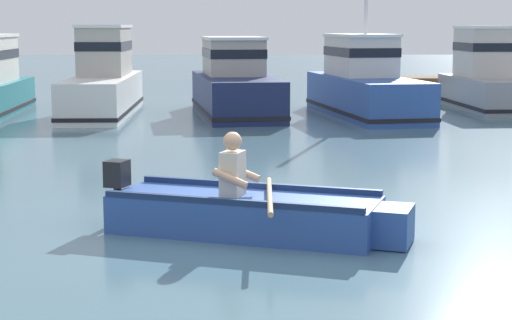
{
  "coord_description": "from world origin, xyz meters",
  "views": [
    {
      "loc": [
        -0.33,
        -10.16,
        2.41
      ],
      "look_at": [
        -0.16,
        1.55,
        0.55
      ],
      "focal_mm": 59.86,
      "sensor_mm": 36.0,
      "label": 1
    }
  ],
  "objects_px": {
    "moored_boat_navy": "(235,85)",
    "moored_boat_blue": "(364,85)",
    "rowboat_with_person": "(251,213)",
    "moored_boat_grey": "(486,79)",
    "moored_boat_white": "(104,81)"
  },
  "relations": [
    {
      "from": "moored_boat_white",
      "to": "moored_boat_navy",
      "type": "relative_size",
      "value": 1.08
    },
    {
      "from": "moored_boat_navy",
      "to": "moored_boat_blue",
      "type": "relative_size",
      "value": 0.95
    },
    {
      "from": "moored_boat_blue",
      "to": "moored_boat_grey",
      "type": "distance_m",
      "value": 4.16
    },
    {
      "from": "moored_boat_blue",
      "to": "moored_boat_grey",
      "type": "height_order",
      "value": "moored_boat_blue"
    },
    {
      "from": "moored_boat_navy",
      "to": "moored_boat_blue",
      "type": "bearing_deg",
      "value": -4.39
    },
    {
      "from": "rowboat_with_person",
      "to": "moored_boat_navy",
      "type": "bearing_deg",
      "value": 91.29
    },
    {
      "from": "moored_boat_blue",
      "to": "rowboat_with_person",
      "type": "bearing_deg",
      "value": -103.55
    },
    {
      "from": "moored_boat_blue",
      "to": "moored_boat_grey",
      "type": "relative_size",
      "value": 1.33
    },
    {
      "from": "rowboat_with_person",
      "to": "moored_boat_blue",
      "type": "bearing_deg",
      "value": 76.45
    },
    {
      "from": "moored_boat_white",
      "to": "rowboat_with_person",
      "type": "bearing_deg",
      "value": -74.1
    },
    {
      "from": "moored_boat_navy",
      "to": "moored_boat_grey",
      "type": "xyz_separation_m",
      "value": [
        7.24,
        1.49,
        0.08
      ]
    },
    {
      "from": "moored_boat_white",
      "to": "moored_boat_grey",
      "type": "xyz_separation_m",
      "value": [
        10.83,
        1.25,
        -0.02
      ]
    },
    {
      "from": "moored_boat_white",
      "to": "moored_boat_grey",
      "type": "bearing_deg",
      "value": 6.57
    },
    {
      "from": "rowboat_with_person",
      "to": "moored_boat_navy",
      "type": "relative_size",
      "value": 0.62
    },
    {
      "from": "rowboat_with_person",
      "to": "moored_boat_grey",
      "type": "xyz_separation_m",
      "value": [
        6.94,
        14.92,
        0.62
      ]
    }
  ]
}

